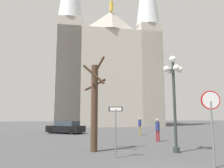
{
  "coord_description": "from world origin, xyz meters",
  "views": [
    {
      "loc": [
        -3.11,
        -6.09,
        2.1
      ],
      "look_at": [
        0.86,
        17.05,
        5.41
      ],
      "focal_mm": 34.29,
      "sensor_mm": 36.0,
      "label": 1
    }
  ],
  "objects": [
    {
      "name": "pedestrian_walking",
      "position": [
        3.25,
        9.99,
        1.07
      ],
      "size": [
        0.32,
        0.32,
        1.76
      ],
      "color": "maroon",
      "rests_on": "ground"
    },
    {
      "name": "parked_car_near_black",
      "position": [
        -4.06,
        18.45,
        0.65
      ],
      "size": [
        4.4,
        3.77,
        1.36
      ],
      "color": "black",
      "rests_on": "ground"
    },
    {
      "name": "stop_sign",
      "position": [
        2.37,
        1.88,
        2.14
      ],
      "size": [
        0.76,
        0.22,
        3.06
      ],
      "color": "slate",
      "rests_on": "ground"
    },
    {
      "name": "one_way_arrow_sign",
      "position": [
        -1.13,
        4.42,
        1.56
      ],
      "size": [
        0.66,
        0.29,
        2.47
      ],
      "color": "slate",
      "rests_on": "ground"
    },
    {
      "name": "pedestrian_standing",
      "position": [
        3.44,
        15.29,
        1.07
      ],
      "size": [
        0.32,
        0.32,
        1.76
      ],
      "color": "olive",
      "rests_on": "ground"
    },
    {
      "name": "bare_tree",
      "position": [
        -2.0,
        6.4,
        2.67
      ],
      "size": [
        1.5,
        1.55,
        5.59
      ],
      "color": "#473323",
      "rests_on": "ground"
    },
    {
      "name": "street_lamp",
      "position": [
        2.45,
        5.32,
        3.72
      ],
      "size": [
        1.17,
        1.17,
        5.48
      ],
      "color": "#2D3833",
      "rests_on": "ground"
    },
    {
      "name": "cathedral",
      "position": [
        2.88,
        33.11,
        11.62
      ],
      "size": [
        18.91,
        11.22,
        37.98
      ],
      "color": "#BCB5A5",
      "rests_on": "ground"
    }
  ]
}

